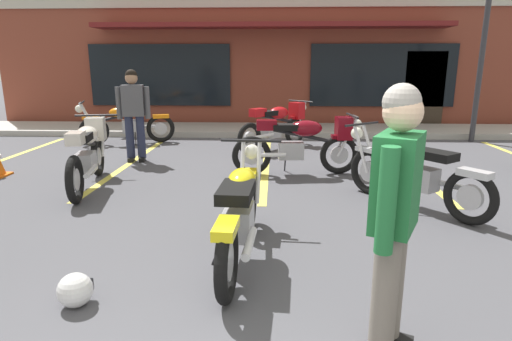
{
  "coord_description": "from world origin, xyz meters",
  "views": [
    {
      "loc": [
        0.16,
        -0.99,
        1.78
      ],
      "look_at": [
        -0.06,
        3.86,
        0.55
      ],
      "focal_mm": 29.84,
      "sensor_mm": 36.0,
      "label": 1
    }
  ],
  "objects_px": {
    "motorcycle_silver_naked": "(127,124)",
    "person_in_shorts_foreground": "(134,110)",
    "motorcycle_orange_scrambler": "(303,143)",
    "motorcycle_red_sportbike": "(414,172)",
    "motorcycle_black_cruiser": "(277,124)",
    "motorcycle_green_cafe_racer": "(88,151)",
    "person_near_building": "(395,210)",
    "motorcycle_foreground_classic": "(241,211)",
    "helmet_on_pavement": "(75,290)"
  },
  "relations": [
    {
      "from": "motorcycle_red_sportbike",
      "to": "motorcycle_orange_scrambler",
      "type": "xyz_separation_m",
      "value": [
        -1.28,
        1.59,
        0.07
      ]
    },
    {
      "from": "motorcycle_red_sportbike",
      "to": "person_near_building",
      "type": "bearing_deg",
      "value": -109.92
    },
    {
      "from": "motorcycle_silver_naked",
      "to": "motorcycle_orange_scrambler",
      "type": "xyz_separation_m",
      "value": [
        3.79,
        -2.55,
        0.07
      ]
    },
    {
      "from": "motorcycle_orange_scrambler",
      "to": "person_near_building",
      "type": "distance_m",
      "value": 4.49
    },
    {
      "from": "motorcycle_orange_scrambler",
      "to": "motorcycle_silver_naked",
      "type": "bearing_deg",
      "value": 146.12
    },
    {
      "from": "person_near_building",
      "to": "helmet_on_pavement",
      "type": "height_order",
      "value": "person_near_building"
    },
    {
      "from": "motorcycle_black_cruiser",
      "to": "motorcycle_green_cafe_racer",
      "type": "distance_m",
      "value": 4.07
    },
    {
      "from": "motorcycle_foreground_classic",
      "to": "motorcycle_red_sportbike",
      "type": "xyz_separation_m",
      "value": [
        2.05,
        1.56,
        0.0
      ]
    },
    {
      "from": "person_near_building",
      "to": "motorcycle_black_cruiser",
      "type": "bearing_deg",
      "value": 95.67
    },
    {
      "from": "motorcycle_red_sportbike",
      "to": "motorcycle_green_cafe_racer",
      "type": "xyz_separation_m",
      "value": [
        -4.48,
        0.76,
        0.07
      ]
    },
    {
      "from": "motorcycle_foreground_classic",
      "to": "person_in_shorts_foreground",
      "type": "relative_size",
      "value": 1.26
    },
    {
      "from": "motorcycle_red_sportbike",
      "to": "person_near_building",
      "type": "distance_m",
      "value": 3.09
    },
    {
      "from": "motorcycle_black_cruiser",
      "to": "motorcycle_silver_naked",
      "type": "distance_m",
      "value": 3.41
    },
    {
      "from": "motorcycle_black_cruiser",
      "to": "helmet_on_pavement",
      "type": "distance_m",
      "value": 6.36
    },
    {
      "from": "motorcycle_foreground_classic",
      "to": "person_near_building",
      "type": "height_order",
      "value": "person_near_building"
    },
    {
      "from": "helmet_on_pavement",
      "to": "motorcycle_foreground_classic",
      "type": "bearing_deg",
      "value": 36.66
    },
    {
      "from": "motorcycle_orange_scrambler",
      "to": "helmet_on_pavement",
      "type": "height_order",
      "value": "motorcycle_orange_scrambler"
    },
    {
      "from": "motorcycle_foreground_classic",
      "to": "motorcycle_silver_naked",
      "type": "bearing_deg",
      "value": 118.03
    },
    {
      "from": "motorcycle_orange_scrambler",
      "to": "motorcycle_black_cruiser",
      "type": "bearing_deg",
      "value": 100.87
    },
    {
      "from": "motorcycle_black_cruiser",
      "to": "person_near_building",
      "type": "xyz_separation_m",
      "value": [
        0.66,
        -6.6,
        0.42
      ]
    },
    {
      "from": "motorcycle_foreground_classic",
      "to": "motorcycle_black_cruiser",
      "type": "distance_m",
      "value": 5.3
    },
    {
      "from": "motorcycle_silver_naked",
      "to": "motorcycle_orange_scrambler",
      "type": "relative_size",
      "value": 0.97
    },
    {
      "from": "helmet_on_pavement",
      "to": "motorcycle_black_cruiser",
      "type": "bearing_deg",
      "value": 76.11
    },
    {
      "from": "motorcycle_silver_naked",
      "to": "person_in_shorts_foreground",
      "type": "relative_size",
      "value": 1.22
    },
    {
      "from": "motorcycle_black_cruiser",
      "to": "motorcycle_silver_naked",
      "type": "height_order",
      "value": "same"
    },
    {
      "from": "motorcycle_silver_naked",
      "to": "motorcycle_green_cafe_racer",
      "type": "relative_size",
      "value": 0.97
    },
    {
      "from": "motorcycle_foreground_classic",
      "to": "helmet_on_pavement",
      "type": "relative_size",
      "value": 8.11
    },
    {
      "from": "motorcycle_silver_naked",
      "to": "helmet_on_pavement",
      "type": "bearing_deg",
      "value": -74.21
    },
    {
      "from": "motorcycle_orange_scrambler",
      "to": "person_in_shorts_foreground",
      "type": "bearing_deg",
      "value": 164.43
    },
    {
      "from": "person_near_building",
      "to": "motorcycle_green_cafe_racer",
      "type": "bearing_deg",
      "value": 133.44
    },
    {
      "from": "motorcycle_green_cafe_racer",
      "to": "person_in_shorts_foreground",
      "type": "bearing_deg",
      "value": 84.75
    },
    {
      "from": "motorcycle_foreground_classic",
      "to": "motorcycle_red_sportbike",
      "type": "relative_size",
      "value": 1.18
    },
    {
      "from": "motorcycle_foreground_classic",
      "to": "motorcycle_orange_scrambler",
      "type": "distance_m",
      "value": 3.24
    },
    {
      "from": "motorcycle_foreground_classic",
      "to": "motorcycle_silver_naked",
      "type": "xyz_separation_m",
      "value": [
        -3.03,
        5.69,
        0.0
      ]
    },
    {
      "from": "motorcycle_green_cafe_racer",
      "to": "person_in_shorts_foreground",
      "type": "relative_size",
      "value": 1.25
    },
    {
      "from": "motorcycle_foreground_classic",
      "to": "motorcycle_green_cafe_racer",
      "type": "xyz_separation_m",
      "value": [
        -2.43,
        2.31,
        0.07
      ]
    },
    {
      "from": "motorcycle_orange_scrambler",
      "to": "motorcycle_red_sportbike",
      "type": "bearing_deg",
      "value": -51.03
    },
    {
      "from": "motorcycle_silver_naked",
      "to": "motorcycle_orange_scrambler",
      "type": "bearing_deg",
      "value": -33.88
    },
    {
      "from": "motorcycle_silver_naked",
      "to": "motorcycle_green_cafe_racer",
      "type": "bearing_deg",
      "value": -79.92
    },
    {
      "from": "motorcycle_black_cruiser",
      "to": "person_near_building",
      "type": "relative_size",
      "value": 1.03
    },
    {
      "from": "motorcycle_green_cafe_racer",
      "to": "motorcycle_silver_naked",
      "type": "bearing_deg",
      "value": 100.08
    },
    {
      "from": "motorcycle_foreground_classic",
      "to": "person_near_building",
      "type": "bearing_deg",
      "value": -52.59
    },
    {
      "from": "motorcycle_black_cruiser",
      "to": "motorcycle_orange_scrambler",
      "type": "xyz_separation_m",
      "value": [
        0.41,
        -2.14,
        0.0
      ]
    },
    {
      "from": "motorcycle_green_cafe_racer",
      "to": "person_near_building",
      "type": "xyz_separation_m",
      "value": [
        3.44,
        -3.63,
        0.42
      ]
    },
    {
      "from": "motorcycle_red_sportbike",
      "to": "motorcycle_silver_naked",
      "type": "bearing_deg",
      "value": 140.84
    },
    {
      "from": "motorcycle_silver_naked",
      "to": "person_in_shorts_foreground",
      "type": "xyz_separation_m",
      "value": [
        0.76,
        -1.7,
        0.49
      ]
    },
    {
      "from": "motorcycle_red_sportbike",
      "to": "helmet_on_pavement",
      "type": "bearing_deg",
      "value": -142.94
    },
    {
      "from": "motorcycle_red_sportbike",
      "to": "motorcycle_orange_scrambler",
      "type": "distance_m",
      "value": 2.04
    },
    {
      "from": "person_near_building",
      "to": "helmet_on_pavement",
      "type": "distance_m",
      "value": 2.37
    },
    {
      "from": "motorcycle_orange_scrambler",
      "to": "helmet_on_pavement",
      "type": "distance_m",
      "value": 4.48
    }
  ]
}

